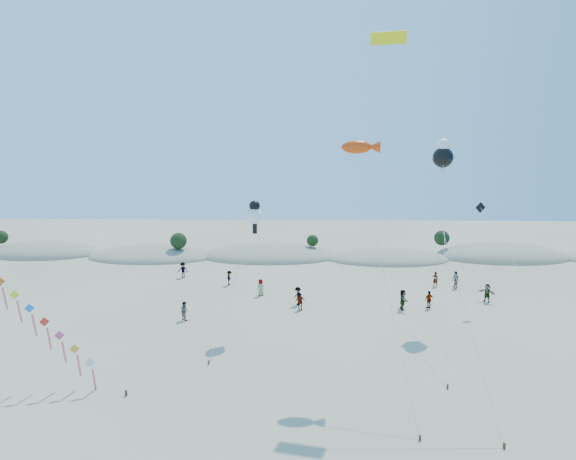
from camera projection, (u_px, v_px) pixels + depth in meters
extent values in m
ellipsoid|color=gray|center=(43.00, 254.00, 67.88)|extent=(16.00, 8.80, 3.60)
ellipsoid|color=#213112|center=(43.00, 247.00, 67.72)|extent=(12.80, 5.76, 0.64)
ellipsoid|color=gray|center=(153.00, 257.00, 66.07)|extent=(17.60, 9.68, 3.00)
ellipsoid|color=#213112|center=(152.00, 251.00, 65.94)|extent=(14.08, 6.34, 0.70)
ellipsoid|color=gray|center=(269.00, 256.00, 66.34)|extent=(19.00, 10.45, 3.40)
ellipsoid|color=#213112|center=(269.00, 250.00, 66.18)|extent=(15.20, 6.84, 0.76)
ellipsoid|color=gray|center=(387.00, 259.00, 64.53)|extent=(16.40, 9.02, 2.80)
ellipsoid|color=#213112|center=(387.00, 254.00, 64.40)|extent=(13.12, 5.90, 0.66)
ellipsoid|color=gray|center=(502.00, 257.00, 65.87)|extent=(18.00, 9.90, 3.80)
ellipsoid|color=#213112|center=(503.00, 250.00, 65.70)|extent=(14.40, 6.48, 0.72)
sphere|color=black|center=(1.00, 237.00, 67.85)|extent=(1.90, 1.90, 1.90)
sphere|color=black|center=(179.00, 241.00, 64.37)|extent=(2.20, 2.20, 2.20)
sphere|color=black|center=(312.00, 241.00, 65.90)|extent=(1.60, 1.60, 1.60)
sphere|color=black|center=(442.00, 238.00, 66.77)|extent=(2.10, 2.10, 2.10)
cube|color=#3F2D1E|center=(126.00, 393.00, 28.77)|extent=(0.12, 0.12, 0.35)
cube|color=silver|center=(90.00, 363.00, 29.02)|extent=(1.13, 0.44, 1.19)
cube|color=#E66074|center=(94.00, 379.00, 29.25)|extent=(0.19, 0.45, 1.55)
cube|color=#FFA228|center=(74.00, 349.00, 29.12)|extent=(1.13, 0.44, 1.19)
cube|color=#E66074|center=(79.00, 366.00, 29.35)|extent=(0.19, 0.45, 1.55)
cube|color=#DE4679|center=(59.00, 335.00, 29.21)|extent=(1.13, 0.44, 1.19)
cube|color=#E66074|center=(64.00, 352.00, 29.44)|extent=(0.19, 0.45, 1.55)
cube|color=red|center=(44.00, 322.00, 29.31)|extent=(1.13, 0.44, 1.19)
cube|color=#E66074|center=(49.00, 339.00, 29.54)|extent=(0.19, 0.45, 1.55)
cube|color=blue|center=(29.00, 308.00, 29.41)|extent=(1.13, 0.44, 1.19)
cube|color=#E66074|center=(34.00, 325.00, 29.63)|extent=(0.19, 0.45, 1.55)
cube|color=#FFF41A|center=(15.00, 295.00, 29.50)|extent=(1.13, 0.44, 1.19)
cube|color=#E66074|center=(20.00, 312.00, 29.73)|extent=(0.19, 0.45, 1.55)
cube|color=orange|center=(0.00, 282.00, 29.60)|extent=(1.13, 0.44, 1.19)
cube|color=#E66074|center=(5.00, 298.00, 29.82)|extent=(0.19, 0.45, 1.55)
cube|color=#3F2D1E|center=(420.00, 438.00, 24.35)|extent=(0.10, 0.10, 0.30)
cylinder|color=silver|center=(384.00, 274.00, 28.11)|extent=(2.45, 10.01, 14.75)
ellipsoid|color=#E03C0B|center=(357.00, 147.00, 31.85)|extent=(2.01, 0.88, 0.88)
cone|color=#E03C0B|center=(374.00, 147.00, 31.82)|extent=(0.80, 0.80, 0.80)
cube|color=#3F2D1E|center=(209.00, 362.00, 32.99)|extent=(0.10, 0.10, 0.30)
cylinder|color=silver|center=(234.00, 284.00, 35.89)|extent=(2.59, 7.49, 9.32)
sphere|color=white|center=(255.00, 216.00, 38.76)|extent=(1.33, 1.33, 1.33)
sphere|color=black|center=(255.00, 206.00, 38.63)|extent=(0.88, 0.88, 0.88)
cube|color=black|center=(255.00, 229.00, 38.94)|extent=(0.35, 0.18, 0.80)
cube|color=#3F2D1E|center=(448.00, 386.00, 29.62)|extent=(0.10, 0.10, 0.30)
cylinder|color=silver|center=(445.00, 254.00, 35.56)|extent=(3.17, 14.45, 13.91)
sphere|color=black|center=(443.00, 158.00, 41.48)|extent=(1.76, 1.76, 1.76)
sphere|color=white|center=(444.00, 145.00, 41.31)|extent=(1.14, 1.14, 1.14)
cube|color=white|center=(442.00, 172.00, 41.69)|extent=(0.35, 0.18, 0.80)
cube|color=white|center=(435.00, 157.00, 41.50)|extent=(0.60, 0.15, 0.25)
cube|color=white|center=(451.00, 158.00, 41.46)|extent=(0.60, 0.15, 0.25)
cube|color=#3F2D1E|center=(504.00, 446.00, 23.71)|extent=(0.10, 0.10, 0.30)
cylinder|color=silver|center=(437.00, 212.00, 28.02)|extent=(4.28, 12.30, 21.99)
cube|color=#FFF10D|center=(389.00, 38.00, 32.31)|extent=(2.46, 1.00, 0.86)
cube|color=black|center=(388.00, 38.00, 32.33)|extent=(2.37, 0.60, 0.19)
cylinder|color=silver|center=(523.00, 278.00, 37.74)|extent=(1.55, 15.78, 9.26)
cube|color=black|center=(480.00, 207.00, 44.77)|extent=(1.04, 0.31, 1.07)
imported|color=slate|center=(184.00, 311.00, 41.46)|extent=(1.02, 1.00, 1.66)
imported|color=slate|center=(261.00, 287.00, 48.43)|extent=(0.99, 0.93, 1.70)
imported|color=slate|center=(300.00, 302.00, 44.06)|extent=(1.00, 0.64, 1.59)
imported|color=slate|center=(298.00, 296.00, 45.51)|extent=(1.11, 1.30, 1.74)
imported|color=slate|center=(403.00, 300.00, 44.19)|extent=(0.68, 1.78, 1.88)
imported|color=slate|center=(435.00, 279.00, 51.65)|extent=(0.71, 0.67, 1.63)
imported|color=slate|center=(455.00, 280.00, 51.02)|extent=(0.88, 1.02, 1.81)
imported|color=slate|center=(183.00, 270.00, 55.21)|extent=(1.24, 0.81, 1.79)
imported|color=slate|center=(429.00, 300.00, 44.55)|extent=(1.05, 0.77, 1.66)
imported|color=slate|center=(487.00, 293.00, 46.42)|extent=(1.58, 1.50, 1.78)
imported|color=slate|center=(229.00, 278.00, 52.13)|extent=(0.65, 1.07, 1.61)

